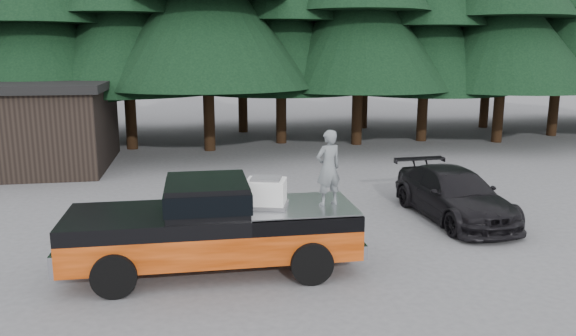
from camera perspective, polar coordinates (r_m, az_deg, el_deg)
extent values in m
plane|color=#535355|center=(11.75, -0.65, -10.47)|extent=(120.00, 120.00, 0.00)
cube|color=black|center=(11.40, -8.24, -2.68)|extent=(1.66, 1.90, 0.59)
cube|color=white|center=(11.49, -2.24, -2.59)|extent=(0.93, 0.84, 0.54)
imported|color=slate|center=(11.49, 4.12, 0.03)|extent=(0.66, 0.54, 1.57)
imported|color=black|center=(15.73, 16.51, -2.59)|extent=(2.13, 4.67, 1.33)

